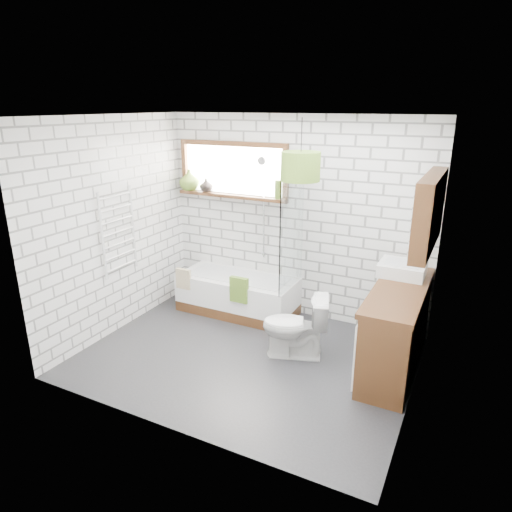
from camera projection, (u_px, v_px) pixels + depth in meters
The scene contains 22 objects.
floor at pixel (246, 357), 4.94m from camera, with size 3.40×2.60×0.01m, color #252529.
ceiling at pixel (244, 115), 4.14m from camera, with size 3.40×2.60×0.01m, color white.
wall_back at pixel (294, 219), 5.65m from camera, with size 3.40×0.01×2.50m, color white.
wall_front at pixel (164, 293), 3.43m from camera, with size 3.40×0.01×2.50m, color white.
wall_left at pixel (115, 227), 5.26m from camera, with size 0.01×2.60×2.50m, color white.
wall_right at pixel (425, 274), 3.82m from camera, with size 0.01×2.60×2.50m, color white.
window at pixel (232, 170), 5.79m from camera, with size 1.52×0.16×0.68m, color #3C2110.
towel_radiator at pixel (118, 232), 5.26m from camera, with size 0.06×0.52×1.00m, color white.
mirror_cabinet at pixel (429, 212), 4.23m from camera, with size 0.16×1.20×0.70m, color #3C2110.
shower_riser at pixel (264, 208), 5.75m from camera, with size 0.02×0.02×1.30m, color silver.
bathtub at pixel (238, 294), 5.94m from camera, with size 1.52×0.67×0.49m, color white.
shower_screen at pixel (292, 227), 5.31m from camera, with size 0.02×0.72×1.50m, color white.
towel_green at pixel (239, 290), 5.50m from camera, with size 0.23×0.06×0.32m, color #507422.
towel_beige at pixel (183, 279), 5.85m from camera, with size 0.20×0.05×0.26m, color tan.
vanity at pixel (396, 329), 4.63m from camera, with size 0.49×1.53×0.87m, color #3C2110.
basin at pixel (402, 269), 4.82m from camera, with size 0.47×0.41×0.14m, color white.
tap at pixel (419, 265), 4.73m from camera, with size 0.03×0.03×0.17m, color silver.
toilet at pixel (295, 326), 4.86m from camera, with size 0.69×0.39×0.70m, color white.
vase_olive at pixel (189, 181), 6.10m from camera, with size 0.26×0.26×0.28m, color #577925.
vase_dark at pixel (206, 187), 6.00m from camera, with size 0.17×0.17×0.18m, color black.
bottle at pixel (278, 191), 5.56m from camera, with size 0.07×0.07×0.22m, color #577925.
pendant at pixel (301, 166), 3.87m from camera, with size 0.34×0.34×0.25m, color #507422.
Camera 1 is at (2.03, -3.83, 2.61)m, focal length 32.00 mm.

